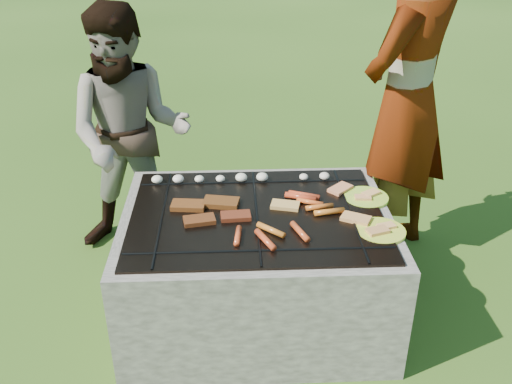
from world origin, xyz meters
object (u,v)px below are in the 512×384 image
plate_near (381,231)px  bystander (130,135)px  fire_pit (256,269)px  cook (408,101)px  plate_far (366,197)px

plate_near → bystander: bystander is taller
fire_pit → cook: (0.86, 0.59, 0.68)m
fire_pit → cook: bearing=34.4°
fire_pit → plate_far: size_ratio=4.93×
cook → bystander: (-1.55, 0.12, -0.22)m
plate_far → cook: 0.64m
fire_pit → plate_far: plate_far is taller
cook → bystander: 1.57m
fire_pit → plate_near: 0.67m
plate_near → bystander: bearing=144.8°
fire_pit → plate_near: (0.56, -0.18, 0.33)m
fire_pit → cook: size_ratio=0.68×
plate_near → plate_far: bearing=89.7°
plate_far → plate_near: plate_near is taller
cook → plate_far: bearing=11.5°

